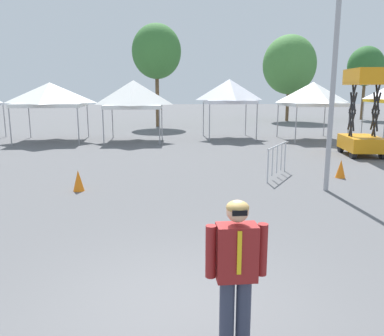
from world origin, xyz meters
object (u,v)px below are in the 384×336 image
object	(u,v)px
tree_behind_tents_right	(157,52)
traffic_cone_lot_center	(78,181)
crowd_barrier_mid_lot	(277,154)
canopy_tent_far_left	(229,91)
person_foreground	(236,269)
tree_behind_tents_center	(289,65)
light_pole_near_lift	(339,5)
canopy_tent_far_right	(134,94)
traffic_cone_near_barrier	(341,169)
scissor_lift	(362,129)
canopy_tent_left_of_center	(313,94)
canopy_tent_center	(50,95)
tree_behind_tents_left	(366,66)

from	to	relation	value
tree_behind_tents_right	traffic_cone_lot_center	xyz separation A→B (m)	(-1.32, -19.53, -5.30)
crowd_barrier_mid_lot	canopy_tent_far_left	bearing A→B (deg)	91.40
person_foreground	tree_behind_tents_center	distance (m)	33.05
traffic_cone_lot_center	person_foreground	bearing A→B (deg)	-64.48
person_foreground	light_pole_near_lift	xyz separation A→B (m)	(3.67, 7.00, 4.02)
canopy_tent_far_right	person_foreground	bearing A→B (deg)	-80.66
crowd_barrier_mid_lot	traffic_cone_near_barrier	xyz separation A→B (m)	(2.06, -0.24, -0.45)
traffic_cone_lot_center	light_pole_near_lift	bearing A→B (deg)	-1.67
canopy_tent_far_right	scissor_lift	bearing A→B (deg)	-26.80
canopy_tent_far_right	traffic_cone_lot_center	world-z (taller)	canopy_tent_far_right
canopy_tent_left_of_center	traffic_cone_lot_center	bearing A→B (deg)	-133.32
canopy_tent_far_left	canopy_tent_left_of_center	size ratio (longest dim) A/B	1.03
tree_behind_tents_center	traffic_cone_lot_center	distance (m)	27.80
canopy_tent_center	canopy_tent_left_of_center	size ratio (longest dim) A/B	1.15
canopy_tent_far_right	canopy_tent_far_left	distance (m)	5.54
canopy_tent_center	traffic_cone_near_barrier	distance (m)	15.90
tree_behind_tents_center	canopy_tent_left_of_center	bearing A→B (deg)	-99.87
canopy_tent_center	tree_behind_tents_right	size ratio (longest dim) A/B	0.50
tree_behind_tents_left	canopy_tent_far_right	bearing A→B (deg)	-143.47
canopy_tent_far_left	scissor_lift	xyz separation A→B (m)	(5.00, -6.39, -1.58)
tree_behind_tents_center	traffic_cone_lot_center	size ratio (longest dim) A/B	12.33
canopy_tent_left_of_center	crowd_barrier_mid_lot	xyz separation A→B (m)	(-4.36, -9.50, -1.83)
scissor_lift	tree_behind_tents_left	distance (m)	22.44
light_pole_near_lift	tree_behind_tents_center	size ratio (longest dim) A/B	1.19
canopy_tent_center	tree_behind_tents_right	bearing A→B (deg)	56.88
traffic_cone_lot_center	canopy_tent_far_right	bearing A→B (deg)	87.62
canopy_tent_far_right	canopy_tent_far_left	bearing A→B (deg)	11.67
person_foreground	crowd_barrier_mid_lot	xyz separation A→B (m)	(2.69, 8.84, -0.28)
canopy_tent_far_right	tree_behind_tents_left	bearing A→B (deg)	36.53
light_pole_near_lift	tree_behind_tents_center	bearing A→B (deg)	76.96
canopy_tent_center	tree_behind_tents_right	world-z (taller)	tree_behind_tents_right
tree_behind_tents_center	traffic_cone_lot_center	world-z (taller)	tree_behind_tents_center
scissor_lift	canopy_tent_far_left	bearing A→B (deg)	128.05
light_pole_near_lift	canopy_tent_left_of_center	bearing A→B (deg)	73.38
canopy_tent_center	scissor_lift	world-z (taller)	scissor_lift
canopy_tent_far_right	canopy_tent_left_of_center	bearing A→B (deg)	1.02
canopy_tent_far_left	traffic_cone_near_barrier	size ratio (longest dim) A/B	5.71
canopy_tent_center	traffic_cone_lot_center	world-z (taller)	canopy_tent_center
canopy_tent_center	crowd_barrier_mid_lot	size ratio (longest dim) A/B	2.08
canopy_tent_center	tree_behind_tents_center	xyz separation A→B (m)	(16.92, 13.11, 2.39)
scissor_lift	light_pole_near_lift	xyz separation A→B (m)	(-3.77, -5.89, 3.90)
canopy_tent_center	tree_behind_tents_left	size ratio (longest dim) A/B	0.57
canopy_tent_center	tree_behind_tents_center	size ratio (longest dim) A/B	0.51
traffic_cone_lot_center	crowd_barrier_mid_lot	bearing A→B (deg)	14.86
traffic_cone_lot_center	traffic_cone_near_barrier	size ratio (longest dim) A/B	1.02
canopy_tent_far_left	tree_behind_tents_right	world-z (taller)	tree_behind_tents_right
canopy_tent_far_right	canopy_tent_far_left	size ratio (longest dim) A/B	0.97
person_foreground	canopy_tent_left_of_center	bearing A→B (deg)	68.97
canopy_tent_left_of_center	light_pole_near_lift	bearing A→B (deg)	-106.62
canopy_tent_far_right	tree_behind_tents_right	size ratio (longest dim) A/B	0.44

